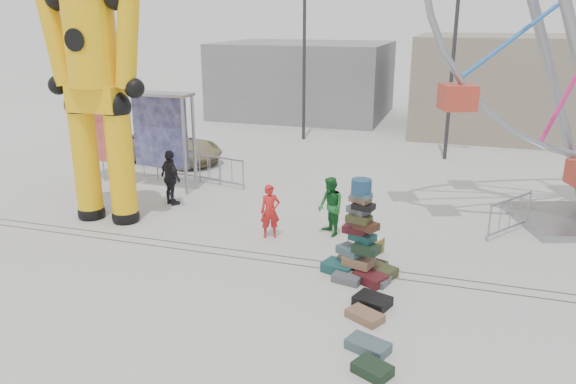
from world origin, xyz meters
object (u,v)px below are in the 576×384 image
(pedestrian_green, at_px, (330,207))
(barricade_wheel_front, at_px, (510,216))
(pedestrian_black, at_px, (171,178))
(lamp_post_right, at_px, (456,53))
(steamer_trunk, at_px, (366,244))
(lamp_post_left, at_px, (306,48))
(barricade_dummy_a, at_px, (130,166))
(crash_test_dummy, at_px, (95,78))
(suitcase_tower, at_px, (359,249))
(banner_scaffold, at_px, (131,115))
(barricade_dummy_b, at_px, (197,167))
(barricade_dummy_c, at_px, (221,171))
(pedestrian_red, at_px, (270,211))
(parked_suv, at_px, (168,147))

(pedestrian_green, bearing_deg, barricade_wheel_front, 69.13)
(pedestrian_green, relative_size, pedestrian_black, 0.92)
(lamp_post_right, distance_m, steamer_trunk, 11.89)
(lamp_post_left, xyz_separation_m, barricade_wheel_front, (9.08, -10.53, -3.93))
(lamp_post_left, height_order, barricade_dummy_a, lamp_post_left)
(lamp_post_right, distance_m, barricade_dummy_a, 13.87)
(crash_test_dummy, bearing_deg, pedestrian_black, 56.84)
(suitcase_tower, height_order, steamer_trunk, suitcase_tower)
(suitcase_tower, relative_size, crash_test_dummy, 0.30)
(steamer_trunk, height_order, barricade_wheel_front, barricade_wheel_front)
(banner_scaffold, distance_m, barricade_dummy_b, 3.02)
(barricade_dummy_c, bearing_deg, steamer_trunk, -21.94)
(suitcase_tower, bearing_deg, pedestrian_red, 171.78)
(banner_scaffold, bearing_deg, barricade_dummy_b, 34.14)
(banner_scaffold, xyz_separation_m, barricade_dummy_b, (1.87, 1.19, -2.05))
(pedestrian_red, height_order, pedestrian_black, pedestrian_black)
(lamp_post_right, distance_m, pedestrian_green, 11.12)
(crash_test_dummy, relative_size, barricade_dummy_a, 4.07)
(lamp_post_left, bearing_deg, pedestrian_green, -70.82)
(suitcase_tower, relative_size, barricade_dummy_a, 1.21)
(lamp_post_right, relative_size, pedestrian_green, 4.75)
(suitcase_tower, xyz_separation_m, barricade_dummy_b, (-7.32, 6.05, -0.13))
(lamp_post_left, xyz_separation_m, banner_scaffold, (-3.70, -9.59, -1.89))
(pedestrian_green, bearing_deg, lamp_post_left, 160.05)
(steamer_trunk, xyz_separation_m, barricade_dummy_a, (-9.66, 3.89, 0.35))
(barricade_dummy_b, xyz_separation_m, pedestrian_black, (0.44, -2.74, 0.37))
(lamp_post_right, relative_size, crash_test_dummy, 0.98)
(lamp_post_right, height_order, pedestrian_red, lamp_post_right)
(crash_test_dummy, height_order, pedestrian_black, crash_test_dummy)
(pedestrian_green, relative_size, parked_suv, 0.35)
(suitcase_tower, relative_size, barricade_dummy_c, 1.21)
(barricade_wheel_front, relative_size, pedestrian_green, 1.19)
(suitcase_tower, distance_m, pedestrian_green, 2.65)
(barricade_dummy_c, xyz_separation_m, barricade_wheel_front, (9.81, -1.88, 0.00))
(barricade_dummy_c, distance_m, parked_suv, 4.37)
(barricade_dummy_c, bearing_deg, barricade_dummy_b, -179.76)
(lamp_post_right, height_order, barricade_dummy_b, lamp_post_right)
(steamer_trunk, bearing_deg, lamp_post_right, 105.79)
(barricade_dummy_b, xyz_separation_m, pedestrian_red, (4.48, -4.42, 0.21))
(crash_test_dummy, bearing_deg, lamp_post_left, 77.64)
(suitcase_tower, bearing_deg, pedestrian_green, 140.52)
(lamp_post_right, height_order, pedestrian_black, lamp_post_right)
(suitcase_tower, bearing_deg, barricade_dummy_c, 158.72)
(barricade_dummy_a, distance_m, parked_suv, 2.96)
(pedestrian_red, distance_m, pedestrian_black, 4.38)
(barricade_dummy_b, bearing_deg, steamer_trunk, -23.57)
(crash_test_dummy, xyz_separation_m, steamer_trunk, (7.95, 0.02, -4.09))
(banner_scaffold, height_order, barricade_dummy_a, banner_scaffold)
(lamp_post_right, xyz_separation_m, suitcase_tower, (-1.50, -12.45, -3.81))
(crash_test_dummy, distance_m, pedestrian_black, 4.02)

